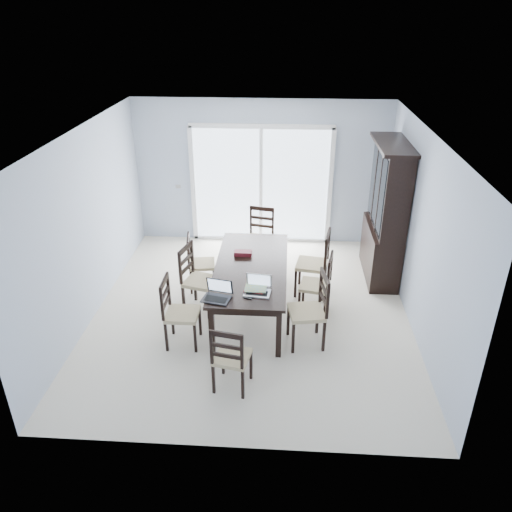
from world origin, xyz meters
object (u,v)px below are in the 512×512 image
object	(u,v)px
chair_left_near	(174,305)
chair_right_mid	(322,278)
chair_right_far	(319,257)
cell_phone	(248,298)
chair_right_near	(315,302)
game_box	(243,253)
china_hutch	(386,214)
chair_left_mid	(194,272)
chair_left_far	(196,257)
chair_end_far	(260,230)
chair_end_near	(230,353)
dining_table	(251,271)
laptop_silver	(257,290)
laptop_dark	(216,296)
hot_tub	(228,193)

from	to	relation	value
chair_left_near	chair_right_mid	world-z (taller)	chair_left_near
chair_right_far	cell_phone	xyz separation A→B (m)	(-0.95, -1.44, 0.13)
chair_right_near	chair_right_far	bearing A→B (deg)	-14.59
chair_right_near	game_box	xyz separation A→B (m)	(-1.00, 1.01, 0.16)
china_hutch	chair_left_mid	distance (m)	3.12
chair_left_far	chair_end_far	distance (m)	1.32
chair_left_near	chair_end_near	distance (m)	1.19
dining_table	chair_right_near	bearing A→B (deg)	-38.11
chair_right_mid	laptop_silver	distance (m)	1.18
chair_right_mid	game_box	xyz separation A→B (m)	(-1.13, 0.29, 0.21)
chair_end_far	laptop_dark	size ratio (longest dim) A/B	2.98
china_hutch	laptop_dark	size ratio (longest dim) A/B	5.75
chair_right_far	game_box	bearing A→B (deg)	113.22
chair_left_mid	chair_end_near	size ratio (longest dim) A/B	1.12
chair_left_mid	laptop_silver	bearing A→B (deg)	66.02
chair_right_far	laptop_silver	bearing A→B (deg)	157.39
cell_phone	chair_right_mid	bearing A→B (deg)	60.62
dining_table	cell_phone	size ratio (longest dim) A/B	20.64
chair_left_mid	chair_left_far	size ratio (longest dim) A/B	1.11
laptop_silver	cell_phone	xyz separation A→B (m)	(-0.11, -0.12, -0.05)
chair_right_near	hot_tub	world-z (taller)	chair_right_near
laptop_silver	chair_right_far	bearing A→B (deg)	64.03
cell_phone	game_box	xyz separation A→B (m)	(-0.17, 1.17, 0.03)
hot_tub	chair_end_near	bearing A→B (deg)	-83.24
chair_right_mid	laptop_dark	bearing A→B (deg)	135.62
chair_left_near	chair_end_far	world-z (taller)	chair_end_far
china_hutch	chair_right_far	distance (m)	1.31
chair_right_far	cell_phone	bearing A→B (deg)	156.53
chair_left_near	chair_end_near	bearing A→B (deg)	42.66
chair_end_far	laptop_dark	world-z (taller)	chair_end_far
chair_left_far	chair_right_far	bearing A→B (deg)	80.29
chair_left_near	laptop_silver	distance (m)	1.08
china_hutch	chair_left_near	world-z (taller)	china_hutch
chair_right_mid	laptop_dark	size ratio (longest dim) A/B	2.81
chair_right_far	game_box	xyz separation A→B (m)	(-1.12, -0.26, 0.15)
chair_left_mid	china_hutch	bearing A→B (deg)	128.13
chair_right_far	laptop_dark	xyz separation A→B (m)	(-1.34, -1.50, 0.18)
chair_end_far	hot_tub	world-z (taller)	chair_end_far
chair_left_far	laptop_silver	world-z (taller)	chair_left_far
chair_left_mid	laptop_dark	distance (m)	1.07
dining_table	chair_right_near	size ratio (longest dim) A/B	1.88
chair_left_far	chair_end_near	bearing A→B (deg)	10.07
chair_right_mid	game_box	bearing A→B (deg)	86.53
chair_right_near	chair_end_near	world-z (taller)	chair_right_near
chair_end_near	game_box	world-z (taller)	chair_end_near
chair_left_far	game_box	distance (m)	0.85
china_hutch	chair_end_far	size ratio (longest dim) A/B	1.93
dining_table	hot_tub	xyz separation A→B (m)	(-0.73, 3.55, -0.15)
chair_left_far	game_box	size ratio (longest dim) A/B	4.04
chair_right_mid	hot_tub	distance (m)	3.91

